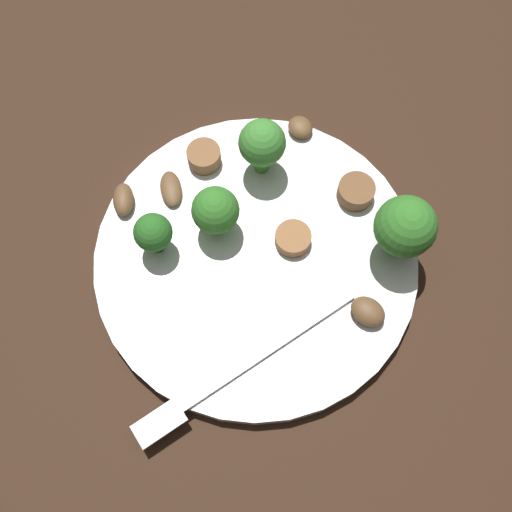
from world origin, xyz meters
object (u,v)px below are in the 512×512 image
broccoli_floret_1 (153,233)px  mushroom_3 (123,200)px  broccoli_floret_0 (215,211)px  mushroom_2 (300,127)px  sausage_slice_0 (358,194)px  mushroom_0 (171,189)px  sausage_slice_2 (204,157)px  broccoli_floret_2 (405,227)px  broccoli_floret_3 (262,144)px  fork (232,375)px  mushroom_1 (368,312)px  plate (256,259)px  sausage_slice_1 (293,238)px

broccoli_floret_1 → mushroom_3: bearing=-85.9°
broccoli_floret_0 → mushroom_2: bearing=-160.3°
sausage_slice_0 → mushroom_0: 0.14m
sausage_slice_2 → mushroom_0: (0.04, 0.01, -0.00)m
broccoli_floret_2 → sausage_slice_2: 0.17m
broccoli_floret_0 → mushroom_3: size_ratio=1.72×
broccoli_floret_2 → broccoli_floret_3: broccoli_floret_2 is taller
broccoli_floret_3 → mushroom_2: size_ratio=2.56×
fork → mushroom_1: size_ratio=6.96×
sausage_slice_2 → broccoli_floret_0: bearing=68.2°
plate → broccoli_floret_1: 0.08m
plate → broccoli_floret_3: (-0.05, -0.06, 0.04)m
plate → broccoli_floret_2: 0.11m
broccoli_floret_0 → mushroom_1: (-0.05, 0.12, -0.02)m
broccoli_floret_0 → broccoli_floret_3: size_ratio=0.88×
broccoli_floret_2 → broccoli_floret_3: (0.04, -0.11, -0.01)m
fork → broccoli_floret_0: broccoli_floret_0 is taller
mushroom_2 → mushroom_0: bearing=-4.8°
sausage_slice_1 → mushroom_0: size_ratio=0.88×
plate → mushroom_0: (0.03, -0.08, 0.01)m
fork → broccoli_floret_0: size_ratio=3.79×
plate → sausage_slice_0: 0.09m
plate → sausage_slice_1: 0.03m
broccoli_floret_3 → sausage_slice_0: broccoli_floret_3 is taller
broccoli_floret_3 → mushroom_3: 0.11m
sausage_slice_2 → mushroom_3: bearing=-1.9°
broccoli_floret_0 → mushroom_1: bearing=114.4°
fork → sausage_slice_0: sausage_slice_0 is taller
sausage_slice_0 → mushroom_0: bearing=-35.6°
sausage_slice_0 → mushroom_3: bearing=-31.9°
sausage_slice_0 → mushroom_2: size_ratio=1.34×
mushroom_0 → mushroom_2: size_ratio=1.46×
mushroom_0 → fork: bearing=75.6°
fork → broccoli_floret_3: size_ratio=3.32×
sausage_slice_1 → mushroom_1: mushroom_1 is taller
fork → broccoli_floret_1: size_ratio=4.33×
sausage_slice_1 → mushroom_2: 0.10m
mushroom_3 → fork: bearing=89.2°
broccoli_floret_1 → mushroom_1: size_ratio=1.61×
broccoli_floret_3 → sausage_slice_2: (0.03, -0.03, -0.03)m
sausage_slice_2 → mushroom_2: 0.08m
broccoli_floret_1 → broccoli_floret_3: 0.10m
broccoli_floret_0 → sausage_slice_2: broccoli_floret_0 is taller
sausage_slice_2 → mushroom_3: sausage_slice_2 is taller
plate → broccoli_floret_1: size_ratio=5.83×
broccoli_floret_1 → mushroom_3: (0.00, -0.05, -0.02)m
broccoli_floret_1 → mushroom_3: broccoli_floret_1 is taller
broccoli_floret_2 → sausage_slice_2: broccoli_floret_2 is taller
fork → sausage_slice_2: sausage_slice_2 is taller
mushroom_3 → sausage_slice_0: bearing=148.1°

